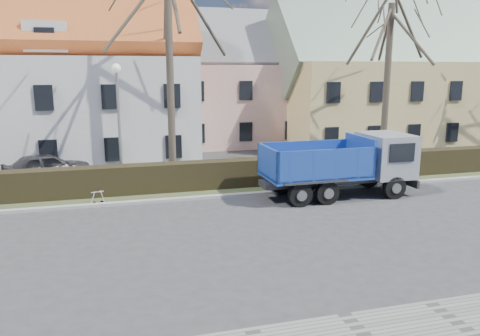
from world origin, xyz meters
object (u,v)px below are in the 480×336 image
object	(u,v)px
streetlight	(119,128)
cart_frame	(93,198)
parked_car_a	(47,167)
dump_truck	(334,165)

from	to	relation	value
streetlight	cart_frame	distance (m)	3.65
streetlight	parked_car_a	distance (m)	5.15
dump_truck	streetlight	size ratio (longest dim) A/B	1.20
dump_truck	cart_frame	xyz separation A→B (m)	(-10.19, 1.32, -1.08)
streetlight	cart_frame	xyz separation A→B (m)	(-1.25, -2.24, -2.59)
dump_truck	cart_frame	size ratio (longest dim) A/B	9.83
streetlight	dump_truck	bearing A→B (deg)	-21.73
dump_truck	cart_frame	distance (m)	10.33
cart_frame	parked_car_a	size ratio (longest dim) A/B	0.17
cart_frame	parked_car_a	distance (m)	5.72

